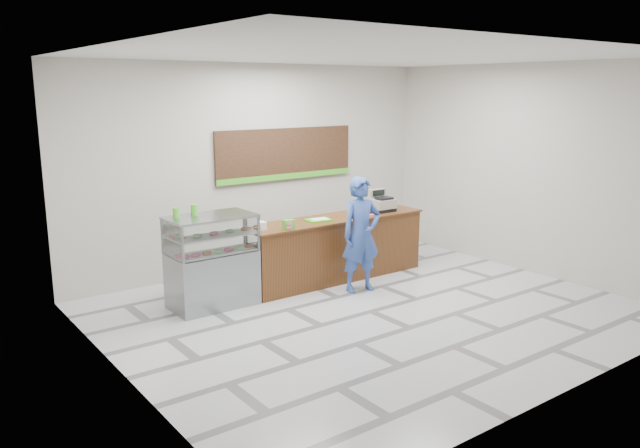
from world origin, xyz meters
TOP-DOWN VIEW (x-y plane):
  - floor at (0.00, 0.00)m, footprint 7.00×7.00m
  - back_wall at (0.00, 3.00)m, footprint 7.00×0.00m
  - ceiling at (0.00, 0.00)m, footprint 7.00×7.00m
  - sales_counter at (0.55, 1.55)m, footprint 3.26×0.76m
  - display_case at (-1.67, 1.55)m, footprint 1.22×0.72m
  - menu_board at (0.55, 2.96)m, footprint 2.80×0.06m
  - cash_register at (1.52, 1.53)m, footprint 0.40×0.42m
  - card_terminal at (1.25, 1.46)m, footprint 0.12×0.17m
  - serving_tray at (0.20, 1.52)m, footprint 0.42×0.32m
  - napkin_box at (-0.88, 1.50)m, footprint 0.16×0.16m
  - straw_cup at (-0.87, 1.60)m, footprint 0.09×0.09m
  - promo_box at (-0.53, 1.28)m, footprint 0.18×0.13m
  - donut_decal at (1.18, 1.41)m, footprint 0.15×0.15m
  - green_cup_left at (-2.12, 1.69)m, footprint 0.09×0.09m
  - green_cup_right at (-1.83, 1.71)m, footprint 0.10×0.10m
  - customer at (0.50, 0.83)m, footprint 0.72×0.54m

SIDE VIEW (x-z plane):
  - floor at x=0.00m, z-range 0.00..0.00m
  - sales_counter at x=0.55m, z-range 0.00..1.03m
  - display_case at x=-1.67m, z-range 0.01..1.34m
  - customer at x=0.50m, z-range 0.00..1.78m
  - donut_decal at x=1.18m, z-range 1.03..1.03m
  - serving_tray at x=0.20m, z-range 1.03..1.05m
  - card_terminal at x=1.25m, z-range 1.03..1.07m
  - napkin_box at x=-0.88m, z-range 1.03..1.15m
  - straw_cup at x=-0.87m, z-range 1.03..1.16m
  - promo_box at x=-0.53m, z-range 1.03..1.18m
  - cash_register at x=1.52m, z-range 0.98..1.35m
  - green_cup_left at x=-2.12m, z-range 1.33..1.47m
  - green_cup_right at x=-1.83m, z-range 1.33..1.48m
  - back_wall at x=0.00m, z-range -1.75..5.25m
  - menu_board at x=0.55m, z-range 1.48..2.38m
  - ceiling at x=0.00m, z-range 3.50..3.50m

